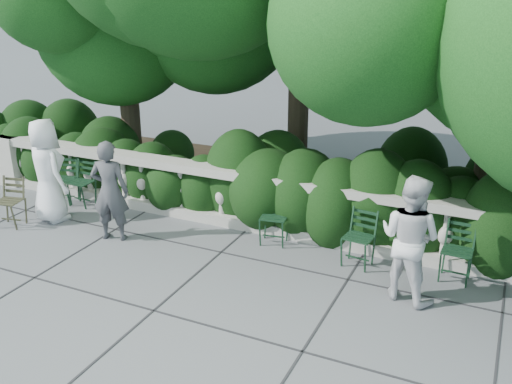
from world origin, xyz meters
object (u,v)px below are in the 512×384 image
at_px(chair_e, 271,247).
at_px(chair_weathered, 7,229).
at_px(chair_a, 78,208).
at_px(person_casual_man, 410,238).
at_px(chair_f, 353,269).
at_px(person_woman_grey, 110,191).
at_px(chair_b, 63,204).
at_px(chair_d, 452,285).
at_px(person_businessman, 47,171).

relative_size(chair_e, chair_weathered, 1.00).
xyz_separation_m(chair_a, person_casual_man, (6.03, -0.61, 0.84)).
xyz_separation_m(chair_f, chair_weathered, (-5.63, -1.07, 0.00)).
bearing_deg(person_woman_grey, chair_weathered, -2.36).
relative_size(chair_b, person_casual_man, 0.50).
xyz_separation_m(chair_e, chair_weathered, (-4.28, -1.25, 0.00)).
relative_size(chair_d, chair_e, 1.00).
distance_m(chair_e, person_businessman, 4.02).
xyz_separation_m(chair_weathered, person_woman_grey, (1.85, 0.47, 0.81)).
height_order(chair_a, person_woman_grey, person_woman_grey).
relative_size(chair_d, person_casual_man, 0.50).
xyz_separation_m(chair_b, chair_weathered, (-0.05, -1.25, 0.00)).
bearing_deg(person_casual_man, chair_weathered, 24.08).
bearing_deg(chair_b, chair_f, -15.45).
bearing_deg(person_businessman, chair_e, -150.52).
distance_m(chair_a, chair_b, 0.37).
relative_size(chair_a, chair_d, 1.00).
bearing_deg(chair_e, chair_b, 170.40).
relative_size(chair_b, chair_d, 1.00).
bearing_deg(chair_a, chair_e, -0.92).
relative_size(chair_e, person_businessman, 0.47).
height_order(chair_b, chair_weathered, same).
bearing_deg(chair_weathered, chair_d, -2.59).
xyz_separation_m(chair_e, chair_f, (1.36, -0.17, 0.00)).
bearing_deg(chair_weathered, chair_f, -1.65).
bearing_deg(person_woman_grey, person_businessman, -23.96).
distance_m(chair_weathered, person_woman_grey, 2.07).
xyz_separation_m(chair_d, person_businessman, (-6.59, -0.56, 0.89)).
distance_m(person_businessman, person_casual_man, 6.05).
height_order(chair_a, person_businessman, person_businessman).
bearing_deg(chair_a, chair_f, -2.82).
height_order(chair_f, person_woman_grey, person_woman_grey).
height_order(chair_weathered, person_businessman, person_businessman).
height_order(chair_a, chair_f, same).
xyz_separation_m(chair_d, chair_f, (-1.35, -0.14, 0.00)).
xyz_separation_m(chair_e, person_woman_grey, (-2.43, -0.77, 0.81)).
height_order(chair_d, chair_f, same).
bearing_deg(chair_b, person_businessman, -73.46).
bearing_deg(person_casual_man, chair_a, 12.70).
bearing_deg(person_woman_grey, chair_d, 171.43).
bearing_deg(chair_f, person_casual_man, -22.17).
height_order(chair_a, person_casual_man, person_casual_man).
distance_m(chair_a, person_casual_man, 6.12).
relative_size(chair_weathered, person_casual_man, 0.50).
bearing_deg(person_businessman, chair_d, -154.32).
relative_size(chair_d, chair_weathered, 1.00).
bearing_deg(person_casual_man, chair_f, -10.02).
bearing_deg(chair_weathered, chair_a, 58.88).
xyz_separation_m(chair_a, chair_b, (-0.37, 0.01, 0.00)).
bearing_deg(chair_a, chair_d, -1.22).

